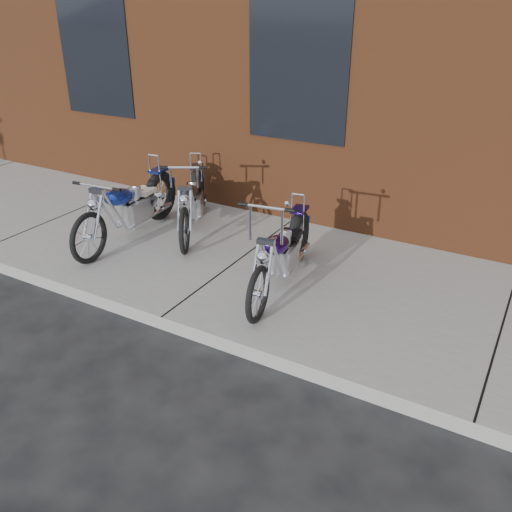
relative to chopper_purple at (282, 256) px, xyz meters
The scene contains 5 objects.
ground 1.49m from the chopper_purple, 122.10° to the right, with size 120.00×120.00×0.00m, color black.
sidewalk 0.92m from the chopper_purple, 157.17° to the left, with size 22.00×3.00×0.15m, color gray.
chopper_purple is the anchor object (origin of this frame).
chopper_blue 2.34m from the chopper_purple, behind, with size 0.54×2.20×0.95m.
chopper_third 1.98m from the chopper_purple, 154.99° to the left, with size 1.08×1.86×1.05m.
Camera 1 is at (3.12, -3.54, 3.08)m, focal length 38.00 mm.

